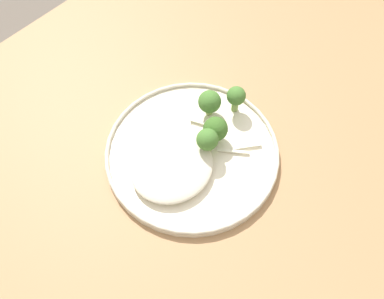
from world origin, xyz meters
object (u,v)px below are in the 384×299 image
at_px(broccoli_floret_near_rim, 210,102).
at_px(seared_scallop_rear_pale, 174,166).
at_px(seared_scallop_tiny_bay, 198,172).
at_px(seared_scallop_large_seared, 162,172).
at_px(broccoli_floret_right_tilted, 207,141).
at_px(seared_scallop_center_golden, 155,189).
at_px(broccoli_floret_split_head, 215,129).
at_px(broccoli_floret_left_leaning, 236,97).
at_px(seared_scallop_right_edge, 165,152).
at_px(dinner_plate, 192,153).
at_px(seared_scallop_front_small, 183,156).
at_px(seared_scallop_tilted_round, 150,166).

bearing_deg(broccoli_floret_near_rim, seared_scallop_rear_pale, 15.32).
relative_size(seared_scallop_tiny_bay, seared_scallop_large_seared, 0.90).
height_order(seared_scallop_large_seared, broccoli_floret_right_tilted, broccoli_floret_right_tilted).
xyz_separation_m(seared_scallop_center_golden, seared_scallop_large_seared, (-0.03, -0.01, 0.00)).
height_order(broccoli_floret_split_head, broccoli_floret_left_leaning, broccoli_floret_left_leaning).
relative_size(seared_scallop_right_edge, broccoli_floret_near_rim, 0.42).
relative_size(dinner_plate, seared_scallop_front_small, 11.08).
bearing_deg(seared_scallop_right_edge, seared_scallop_center_golden, 31.26).
bearing_deg(seared_scallop_large_seared, seared_scallop_tilted_round, -77.28).
height_order(seared_scallop_rear_pale, seared_scallop_right_edge, seared_scallop_rear_pale).
xyz_separation_m(dinner_plate, seared_scallop_rear_pale, (0.04, -0.00, 0.01)).
relative_size(seared_scallop_large_seared, broccoli_floret_near_rim, 0.58).
xyz_separation_m(dinner_plate, broccoli_floret_split_head, (-0.05, 0.01, 0.03)).
bearing_deg(seared_scallop_front_small, seared_scallop_center_golden, 6.55).
distance_m(broccoli_floret_right_tilted, broccoli_floret_near_rim, 0.08).
xyz_separation_m(seared_scallop_rear_pale, broccoli_floret_split_head, (-0.09, 0.01, 0.02)).
relative_size(seared_scallop_rear_pale, seared_scallop_tiny_bay, 1.28).
bearing_deg(dinner_plate, seared_scallop_tiny_bay, 56.27).
distance_m(seared_scallop_tiny_bay, seared_scallop_tilted_round, 0.08).
bearing_deg(seared_scallop_front_small, broccoli_floret_right_tilted, 150.87).
bearing_deg(seared_scallop_large_seared, broccoli_floret_near_rim, -168.99).
relative_size(seared_scallop_large_seared, broccoli_floret_split_head, 0.60).
bearing_deg(seared_scallop_tilted_round, broccoli_floret_left_leaning, 173.55).
bearing_deg(seared_scallop_tilted_round, broccoli_floret_split_head, 162.34).
relative_size(seared_scallop_tiny_bay, seared_scallop_center_golden, 1.25).
height_order(broccoli_floret_right_tilted, broccoli_floret_left_leaning, broccoli_floret_right_tilted).
height_order(seared_scallop_front_small, seared_scallop_large_seared, seared_scallop_large_seared).
bearing_deg(broccoli_floret_right_tilted, broccoli_floret_near_rim, -140.48).
relative_size(seared_scallop_rear_pale, seared_scallop_tilted_round, 1.48).
relative_size(dinner_plate, broccoli_floret_near_rim, 5.44).
bearing_deg(broccoli_floret_split_head, broccoli_floret_left_leaning, -167.25).
distance_m(seared_scallop_tilted_round, seared_scallop_center_golden, 0.04).
bearing_deg(broccoli_floret_right_tilted, seared_scallop_right_edge, -43.18).
xyz_separation_m(seared_scallop_center_golden, broccoli_floret_right_tilted, (-0.11, 0.01, 0.03)).
bearing_deg(seared_scallop_right_edge, broccoli_floret_split_head, 153.70).
relative_size(seared_scallop_tiny_bay, broccoli_floret_near_rim, 0.53).
xyz_separation_m(seared_scallop_right_edge, seared_scallop_tiny_bay, (-0.01, 0.06, -0.00)).
height_order(seared_scallop_tiny_bay, seared_scallop_tilted_round, seared_scallop_tilted_round).
height_order(seared_scallop_tiny_bay, broccoli_floret_right_tilted, broccoli_floret_right_tilted).
distance_m(seared_scallop_rear_pale, broccoli_floret_split_head, 0.09).
xyz_separation_m(seared_scallop_center_golden, broccoli_floret_near_rim, (-0.17, -0.04, 0.02)).
xyz_separation_m(seared_scallop_tiny_bay, broccoli_floret_left_leaning, (-0.14, -0.04, 0.03)).
xyz_separation_m(seared_scallop_center_golden, broccoli_floret_split_head, (-0.14, 0.00, 0.02)).
height_order(seared_scallop_tilted_round, broccoli_floret_left_leaning, broccoli_floret_left_leaning).
distance_m(dinner_plate, broccoli_floret_left_leaning, 0.12).
relative_size(seared_scallop_rear_pale, broccoli_floret_left_leaning, 0.64).
bearing_deg(seared_scallop_tiny_bay, broccoli_floret_left_leaning, -163.46).
distance_m(seared_scallop_center_golden, broccoli_floret_split_head, 0.14).
distance_m(seared_scallop_tiny_bay, seared_scallop_large_seared, 0.06).
distance_m(broccoli_floret_split_head, broccoli_floret_right_tilted, 0.03).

